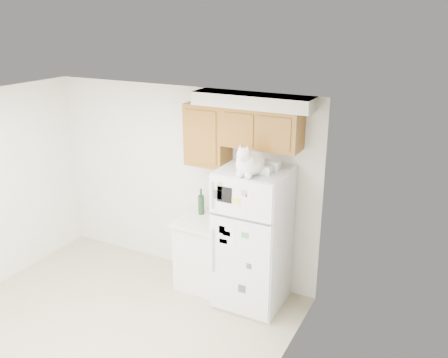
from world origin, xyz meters
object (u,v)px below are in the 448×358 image
Objects in this scene: base_counter at (205,252)px; storage_box_back at (272,165)px; refrigerator at (253,238)px; bottle_amber at (214,205)px; storage_box_front at (264,170)px; bottle_green at (201,201)px; cat at (249,163)px.

base_counter is 1.55m from storage_box_back.
bottle_amber is (-0.62, 0.20, 0.23)m from refrigerator.
base_counter is 1.54m from storage_box_front.
storage_box_back is 1.04m from bottle_amber.
storage_box_front is 0.47× the size of bottle_amber.
storage_box_back is at bearing 1.75° from base_counter.
refrigerator is 5.01× the size of bottle_green.
refrigerator reaches higher than bottle_amber.
refrigerator is 11.33× the size of storage_box_front.
bottle_green is at bearing 131.85° from base_counter.
cat is at bearing -25.98° from bottle_green.
bottle_amber is at bearing 147.94° from cat.
storage_box_front is at bearing -16.53° from bottle_green.
base_counter is 6.13× the size of storage_box_front.
base_counter is at bearing 179.46° from storage_box_back.
storage_box_back reaches higher than refrigerator.
storage_box_back is at bearing -7.58° from bottle_amber.
bottle_green is (-0.81, 0.21, 0.24)m from refrigerator.
base_counter is at bearing 168.15° from storage_box_front.
cat is at bearing -118.29° from storage_box_back.
bottle_amber reaches higher than base_counter.
storage_box_back is at bearing -6.48° from bottle_green.
base_counter is 0.65m from bottle_green.
storage_box_back is (0.86, 0.03, 1.29)m from base_counter.
refrigerator reaches higher than bottle_green.
bottle_green is at bearing 177.98° from bottle_amber.
cat is 1.67× the size of bottle_amber.
storage_box_front is (0.15, -0.08, 0.89)m from refrigerator.
bottle_amber is (0.20, -0.01, -0.01)m from bottle_green.
cat is at bearing -83.30° from refrigerator.
refrigerator is at bearing -6.09° from base_counter.
storage_box_back reaches higher than bottle_green.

